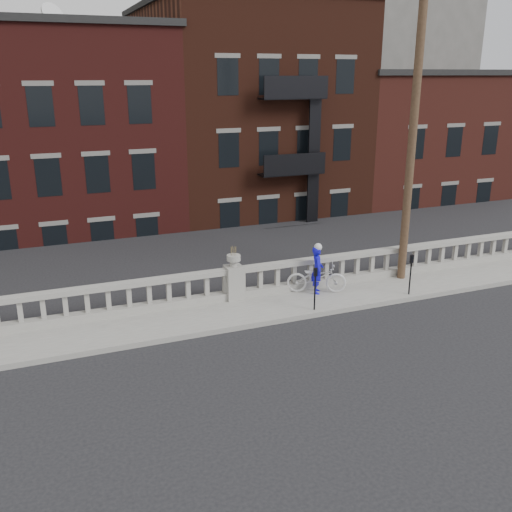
{
  "coord_description": "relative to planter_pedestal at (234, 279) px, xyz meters",
  "views": [
    {
      "loc": [
        -5.7,
        -12.25,
        7.1
      ],
      "look_at": [
        0.47,
        3.2,
        1.76
      ],
      "focal_mm": 40.0,
      "sensor_mm": 36.0,
      "label": 1
    }
  ],
  "objects": [
    {
      "name": "ground",
      "position": [
        0.0,
        -3.95,
        -0.83
      ],
      "size": [
        120.0,
        120.0,
        0.0
      ],
      "primitive_type": "plane",
      "color": "black",
      "rests_on": "ground"
    },
    {
      "name": "sidewalk",
      "position": [
        0.0,
        -0.95,
        -0.76
      ],
      "size": [
        32.0,
        2.2,
        0.15
      ],
      "primitive_type": "cube",
      "color": "gray",
      "rests_on": "ground"
    },
    {
      "name": "balustrade",
      "position": [
        0.0,
        0.0,
        -0.19
      ],
      "size": [
        28.0,
        0.34,
        1.03
      ],
      "color": "gray",
      "rests_on": "sidewalk"
    },
    {
      "name": "planter_pedestal",
      "position": [
        0.0,
        0.0,
        0.0
      ],
      "size": [
        0.55,
        0.55,
        1.76
      ],
      "color": "gray",
      "rests_on": "sidewalk"
    },
    {
      "name": "lower_level",
      "position": [
        0.56,
        19.09,
        1.8
      ],
      "size": [
        80.0,
        44.0,
        20.8
      ],
      "color": "#605E59",
      "rests_on": "ground"
    },
    {
      "name": "utility_pole",
      "position": [
        6.2,
        -0.35,
        4.41
      ],
      "size": [
        1.6,
        0.28,
        10.0
      ],
      "color": "#422D1E",
      "rests_on": "sidewalk"
    },
    {
      "name": "parking_meter_c",
      "position": [
        1.98,
        -1.8,
        0.17
      ],
      "size": [
        0.1,
        0.09,
        1.36
      ],
      "color": "black",
      "rests_on": "sidewalk"
    },
    {
      "name": "parking_meter_d",
      "position": [
        5.48,
        -1.8,
        0.17
      ],
      "size": [
        0.1,
        0.09,
        1.36
      ],
      "color": "black",
      "rests_on": "sidewalk"
    },
    {
      "name": "bicycle",
      "position": [
        2.73,
        -0.49,
        -0.16
      ],
      "size": [
        2.08,
        1.4,
        1.03
      ],
      "primitive_type": "imported",
      "rotation": [
        0.0,
        0.0,
        1.17
      ],
      "color": "silver",
      "rests_on": "sidewalk"
    },
    {
      "name": "cyclist",
      "position": [
        2.72,
        -0.52,
        0.12
      ],
      "size": [
        0.58,
        0.69,
        1.59
      ],
      "primitive_type": "imported",
      "rotation": [
        0.0,
        0.0,
        1.16
      ],
      "color": "#120DC7",
      "rests_on": "sidewalk"
    }
  ]
}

